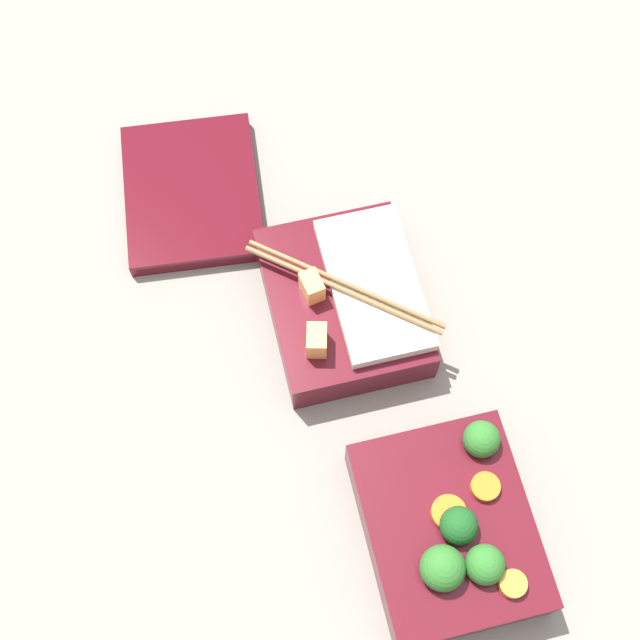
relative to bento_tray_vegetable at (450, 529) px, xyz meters
name	(u,v)px	position (x,y,z in m)	size (l,w,h in m)	color
ground_plane	(391,425)	(0.11, 0.02, -0.03)	(3.00, 3.00, 0.00)	gray
bento_tray_vegetable	(450,529)	(0.00, 0.00, 0.00)	(0.18, 0.14, 0.07)	#510F19
bento_tray_rice	(346,301)	(0.23, 0.03, 0.00)	(0.18, 0.16, 0.07)	#510F19
bento_lid	(192,192)	(0.40, 0.16, -0.02)	(0.17, 0.14, 0.02)	#510F19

